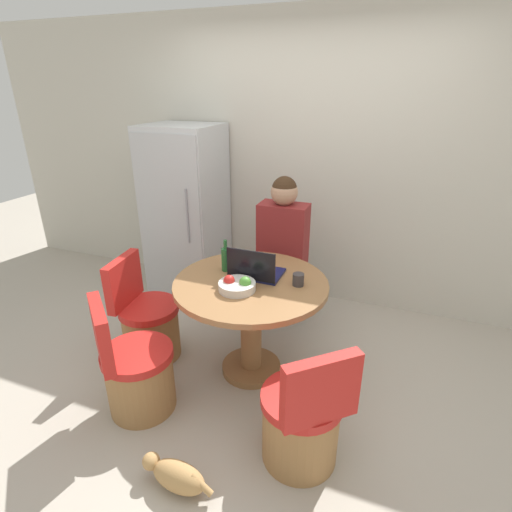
{
  "coord_description": "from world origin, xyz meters",
  "views": [
    {
      "loc": [
        0.84,
        -2.08,
        2.0
      ],
      "look_at": [
        -0.06,
        0.28,
        0.9
      ],
      "focal_mm": 28.0,
      "sensor_mm": 36.0,
      "label": 1
    }
  ],
  "objects_px": {
    "chair_near_left_corner": "(136,374)",
    "person_seated": "(284,245)",
    "bottle": "(226,259)",
    "chair_left_side": "(148,325)",
    "laptop": "(255,271)",
    "refrigerator": "(186,213)",
    "chair_near_right_corner": "(302,422)",
    "fruit_bowl": "(237,285)",
    "cat": "(176,475)",
    "dining_table": "(251,306)"
  },
  "relations": [
    {
      "from": "chair_left_side",
      "to": "cat",
      "type": "bearing_deg",
      "value": -146.37
    },
    {
      "from": "chair_near_right_corner",
      "to": "laptop",
      "type": "height_order",
      "value": "laptop"
    },
    {
      "from": "person_seated",
      "to": "fruit_bowl",
      "type": "xyz_separation_m",
      "value": [
        -0.04,
        -0.9,
        0.05
      ]
    },
    {
      "from": "refrigerator",
      "to": "dining_table",
      "type": "xyz_separation_m",
      "value": [
        1.08,
        -1.0,
        -0.27
      ]
    },
    {
      "from": "chair_near_left_corner",
      "to": "person_seated",
      "type": "bearing_deg",
      "value": -70.22
    },
    {
      "from": "bottle",
      "to": "laptop",
      "type": "bearing_deg",
      "value": -4.14
    },
    {
      "from": "person_seated",
      "to": "bottle",
      "type": "xyz_separation_m",
      "value": [
        -0.24,
        -0.65,
        0.11
      ]
    },
    {
      "from": "dining_table",
      "to": "chair_left_side",
      "type": "height_order",
      "value": "chair_left_side"
    },
    {
      "from": "refrigerator",
      "to": "cat",
      "type": "relative_size",
      "value": 3.84
    },
    {
      "from": "dining_table",
      "to": "bottle",
      "type": "xyz_separation_m",
      "value": [
        -0.23,
        0.1,
        0.29
      ]
    },
    {
      "from": "dining_table",
      "to": "chair_left_side",
      "type": "relative_size",
      "value": 1.3
    },
    {
      "from": "chair_near_right_corner",
      "to": "cat",
      "type": "height_order",
      "value": "chair_near_right_corner"
    },
    {
      "from": "chair_near_left_corner",
      "to": "bottle",
      "type": "distance_m",
      "value": 0.97
    },
    {
      "from": "refrigerator",
      "to": "chair_near_right_corner",
      "type": "distance_m",
      "value": 2.36
    },
    {
      "from": "dining_table",
      "to": "chair_near_left_corner",
      "type": "bearing_deg",
      "value": -132.04
    },
    {
      "from": "chair_near_left_corner",
      "to": "bottle",
      "type": "relative_size",
      "value": 3.49
    },
    {
      "from": "chair_near_left_corner",
      "to": "bottle",
      "type": "bearing_deg",
      "value": -72.12
    },
    {
      "from": "refrigerator",
      "to": "bottle",
      "type": "distance_m",
      "value": 1.23
    },
    {
      "from": "chair_near_right_corner",
      "to": "fruit_bowl",
      "type": "distance_m",
      "value": 0.91
    },
    {
      "from": "refrigerator",
      "to": "chair_left_side",
      "type": "distance_m",
      "value": 1.26
    },
    {
      "from": "refrigerator",
      "to": "chair_near_right_corner",
      "type": "height_order",
      "value": "refrigerator"
    },
    {
      "from": "fruit_bowl",
      "to": "cat",
      "type": "bearing_deg",
      "value": -88.79
    },
    {
      "from": "dining_table",
      "to": "chair_near_left_corner",
      "type": "relative_size",
      "value": 1.3
    },
    {
      "from": "chair_near_right_corner",
      "to": "laptop",
      "type": "xyz_separation_m",
      "value": [
        -0.55,
        0.7,
        0.52
      ]
    },
    {
      "from": "chair_near_right_corner",
      "to": "chair_left_side",
      "type": "distance_m",
      "value": 1.47
    },
    {
      "from": "chair_near_left_corner",
      "to": "cat",
      "type": "xyz_separation_m",
      "value": [
        0.54,
        -0.42,
        -0.19
      ]
    },
    {
      "from": "chair_near_left_corner",
      "to": "bottle",
      "type": "xyz_separation_m",
      "value": [
        0.32,
        0.72,
        0.57
      ]
    },
    {
      "from": "dining_table",
      "to": "chair_near_right_corner",
      "type": "xyz_separation_m",
      "value": [
        0.55,
        -0.62,
        -0.29
      ]
    },
    {
      "from": "fruit_bowl",
      "to": "cat",
      "type": "relative_size",
      "value": 0.57
    },
    {
      "from": "dining_table",
      "to": "fruit_bowl",
      "type": "relative_size",
      "value": 4.35
    },
    {
      "from": "laptop",
      "to": "cat",
      "type": "distance_m",
      "value": 1.33
    },
    {
      "from": "refrigerator",
      "to": "bottle",
      "type": "bearing_deg",
      "value": -46.73
    },
    {
      "from": "bottle",
      "to": "cat",
      "type": "height_order",
      "value": "bottle"
    },
    {
      "from": "chair_near_right_corner",
      "to": "fruit_bowl",
      "type": "xyz_separation_m",
      "value": [
        -0.59,
        0.47,
        0.51
      ]
    },
    {
      "from": "dining_table",
      "to": "laptop",
      "type": "relative_size",
      "value": 3.07
    },
    {
      "from": "refrigerator",
      "to": "bottle",
      "type": "height_order",
      "value": "refrigerator"
    },
    {
      "from": "cat",
      "to": "chair_left_side",
      "type": "bearing_deg",
      "value": -46.13
    },
    {
      "from": "chair_left_side",
      "to": "bottle",
      "type": "xyz_separation_m",
      "value": [
        0.59,
        0.2,
        0.57
      ]
    },
    {
      "from": "dining_table",
      "to": "chair_left_side",
      "type": "distance_m",
      "value": 0.88
    },
    {
      "from": "person_seated",
      "to": "laptop",
      "type": "height_order",
      "value": "person_seated"
    },
    {
      "from": "dining_table",
      "to": "person_seated",
      "type": "height_order",
      "value": "person_seated"
    },
    {
      "from": "dining_table",
      "to": "bottle",
      "type": "bearing_deg",
      "value": 156.42
    },
    {
      "from": "cat",
      "to": "refrigerator",
      "type": "bearing_deg",
      "value": -59.37
    },
    {
      "from": "refrigerator",
      "to": "laptop",
      "type": "xyz_separation_m",
      "value": [
        1.08,
        -0.91,
        -0.03
      ]
    },
    {
      "from": "refrigerator",
      "to": "bottle",
      "type": "xyz_separation_m",
      "value": [
        0.84,
        -0.9,
        0.01
      ]
    },
    {
      "from": "refrigerator",
      "to": "laptop",
      "type": "bearing_deg",
      "value": -40.25
    },
    {
      "from": "fruit_bowl",
      "to": "bottle",
      "type": "bearing_deg",
      "value": 128.38
    },
    {
      "from": "chair_near_left_corner",
      "to": "person_seated",
      "type": "xyz_separation_m",
      "value": [
        0.56,
        1.37,
        0.46
      ]
    },
    {
      "from": "chair_near_right_corner",
      "to": "person_seated",
      "type": "distance_m",
      "value": 1.55
    },
    {
      "from": "laptop",
      "to": "fruit_bowl",
      "type": "xyz_separation_m",
      "value": [
        -0.04,
        -0.23,
        -0.01
      ]
    }
  ]
}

